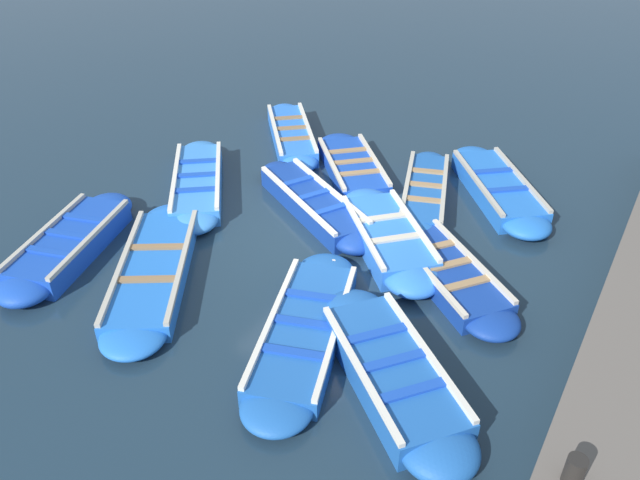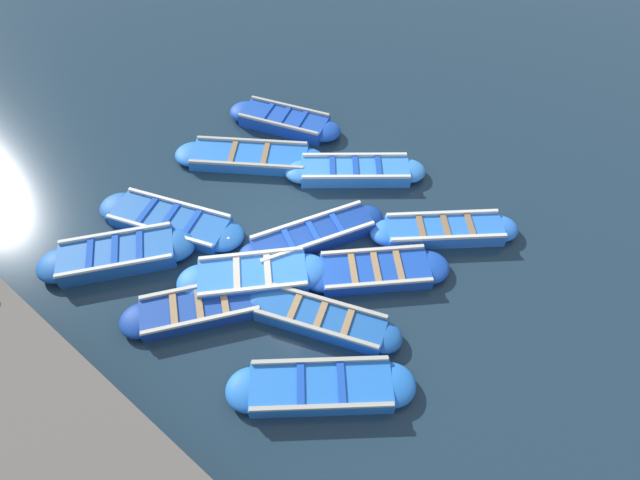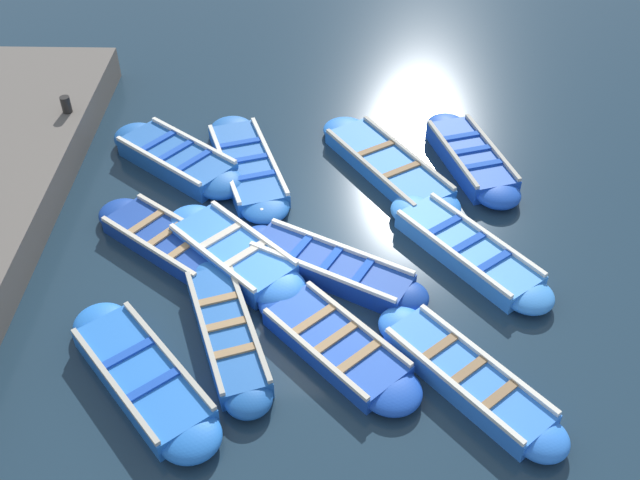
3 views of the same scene
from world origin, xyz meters
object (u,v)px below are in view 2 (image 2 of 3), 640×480
at_px(boat_end_of_row, 200,307).
at_px(boat_mid_row, 250,157).
at_px(buoy_orange_near, 229,241).
at_px(boat_near_quay, 355,171).
at_px(boat_outer_right, 284,121).
at_px(boat_stern_in, 375,271).
at_px(boat_drifting, 321,319).
at_px(boat_bow_out, 118,255).
at_px(boat_inner_gap, 253,277).
at_px(boat_centre, 444,230).
at_px(boat_broadside, 170,221).
at_px(boat_outer_left, 313,236).
at_px(boat_far_corner, 321,387).

bearing_deg(boat_end_of_row, boat_mid_row, 30.62).
distance_m(boat_mid_row, buoy_orange_near, 2.89).
bearing_deg(boat_near_quay, boat_outer_right, 81.50).
relative_size(boat_stern_in, boat_end_of_row, 0.96).
height_order(boat_drifting, boat_stern_in, boat_drifting).
bearing_deg(boat_stern_in, boat_outer_right, 61.41).
xyz_separation_m(boat_bow_out, buoy_orange_near, (1.87, -1.64, -0.06)).
relative_size(boat_drifting, boat_inner_gap, 1.15).
relative_size(boat_centre, boat_broadside, 0.81).
relative_size(boat_stern_in, boat_mid_row, 0.78).
bearing_deg(boat_stern_in, boat_drifting, 173.35).
bearing_deg(boat_bow_out, boat_end_of_row, -84.93).
bearing_deg(boat_broadside, boat_outer_right, 3.80).
relative_size(boat_end_of_row, buoy_orange_near, 11.48).
xyz_separation_m(boat_centre, boat_inner_gap, (-3.75, 2.63, 0.02)).
bearing_deg(boat_near_quay, boat_drifting, -153.48).
xyz_separation_m(boat_end_of_row, buoy_orange_near, (1.65, 0.81, -0.02)).
bearing_deg(buoy_orange_near, boat_stern_in, -66.23).
relative_size(boat_bow_out, boat_centre, 1.05).
relative_size(boat_stern_in, boat_inner_gap, 1.01).
relative_size(boat_drifting, boat_stern_in, 1.14).
height_order(boat_drifting, boat_end_of_row, boat_drifting).
relative_size(boat_end_of_row, boat_broadside, 0.81).
bearing_deg(boat_outer_left, boat_mid_row, 70.00).
bearing_deg(boat_stern_in, boat_far_corner, -166.12).
relative_size(boat_near_quay, boat_outer_left, 0.97).
bearing_deg(boat_mid_row, boat_bow_out, 179.39).
bearing_deg(boat_near_quay, boat_outer_left, -168.01).
relative_size(boat_centre, boat_mid_row, 0.80).
distance_m(boat_mid_row, boat_outer_left, 3.26).
relative_size(boat_far_corner, boat_inner_gap, 1.10).
distance_m(boat_far_corner, boat_drifting, 1.46).
bearing_deg(boat_mid_row, boat_stern_in, -102.11).
bearing_deg(boat_centre, boat_end_of_row, 149.16).
distance_m(boat_centre, boat_stern_in, 2.05).
relative_size(boat_inner_gap, buoy_orange_near, 10.96).
distance_m(boat_stern_in, boat_outer_right, 5.68).
bearing_deg(boat_broadside, boat_outer_left, -60.10).
xyz_separation_m(boat_end_of_row, boat_mid_row, (4.06, 2.40, -0.01)).
xyz_separation_m(boat_broadside, buoy_orange_near, (0.43, -1.53, -0.01)).
bearing_deg(boat_drifting, boat_end_of_row, 121.83).
bearing_deg(boat_outer_left, boat_drifting, -137.19).
bearing_deg(boat_outer_left, boat_outer_right, 49.53).
relative_size(boat_broadside, boat_near_quay, 1.15).
distance_m(boat_centre, buoy_orange_near, 5.05).
xyz_separation_m(boat_outer_right, buoy_orange_near, (-4.11, -1.83, -0.05)).
relative_size(boat_bow_out, boat_stern_in, 1.09).
bearing_deg(boat_outer_right, boat_near_quay, -98.50).
bearing_deg(boat_end_of_row, boat_stern_in, -37.71).
relative_size(boat_far_corner, boat_broadside, 0.85).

